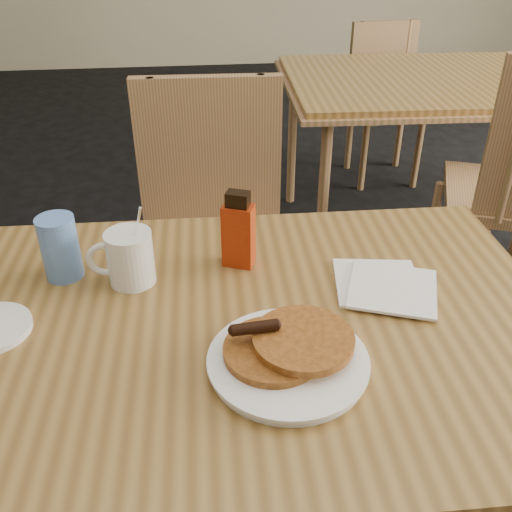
# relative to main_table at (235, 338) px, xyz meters

# --- Properties ---
(main_table) EXTENTS (1.28, 0.88, 0.75)m
(main_table) POSITION_rel_main_table_xyz_m (0.00, 0.00, 0.00)
(main_table) COLOR olive
(main_table) RESTS_ON floor
(neighbor_table) EXTENTS (1.42, 0.99, 0.75)m
(neighbor_table) POSITION_rel_main_table_xyz_m (1.05, 1.58, 0.00)
(neighbor_table) COLOR olive
(neighbor_table) RESTS_ON floor
(chair_main_far) EXTENTS (0.46, 0.46, 0.98)m
(chair_main_far) POSITION_rel_main_table_xyz_m (-0.01, 0.73, -0.12)
(chair_main_far) COLOR #B17A53
(chair_main_far) RESTS_ON floor
(chair_neighbor_far) EXTENTS (0.41, 0.41, 0.85)m
(chair_neighbor_far) POSITION_rel_main_table_xyz_m (1.03, 2.29, -0.21)
(chair_neighbor_far) COLOR #B17A53
(chair_neighbor_far) RESTS_ON floor
(pancake_plate) EXTENTS (0.27, 0.27, 0.07)m
(pancake_plate) POSITION_rel_main_table_xyz_m (0.08, -0.12, 0.06)
(pancake_plate) COLOR white
(pancake_plate) RESTS_ON main_table
(coffee_mug) EXTENTS (0.13, 0.09, 0.17)m
(coffee_mug) POSITION_rel_main_table_xyz_m (-0.20, 0.15, 0.10)
(coffee_mug) COLOR white
(coffee_mug) RESTS_ON main_table
(syrup_bottle) EXTENTS (0.07, 0.06, 0.17)m
(syrup_bottle) POSITION_rel_main_table_xyz_m (0.03, 0.19, 0.12)
(syrup_bottle) COLOR maroon
(syrup_bottle) RESTS_ON main_table
(napkin_stack) EXTENTS (0.22, 0.23, 0.01)m
(napkin_stack) POSITION_rel_main_table_xyz_m (0.31, 0.07, 0.05)
(napkin_stack) COLOR white
(napkin_stack) RESTS_ON main_table
(blue_tumbler) EXTENTS (0.10, 0.10, 0.13)m
(blue_tumbler) POSITION_rel_main_table_xyz_m (-0.33, 0.19, 0.11)
(blue_tumbler) COLOR #5E8EDD
(blue_tumbler) RESTS_ON main_table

